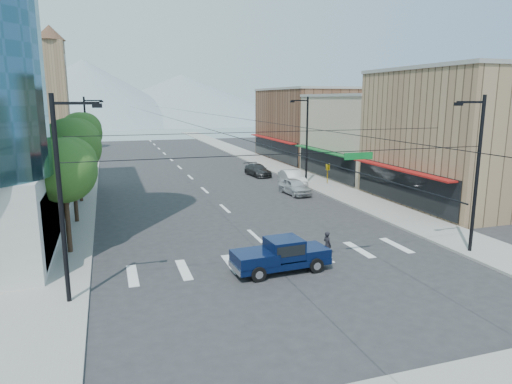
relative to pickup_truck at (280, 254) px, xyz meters
The scene contains 21 objects.
ground 1.14m from the pickup_truck, 19.17° to the left, with size 160.00×160.00×0.00m, color #28282B.
sidewalk_left 41.81m from the pickup_truck, 105.74° to the left, with size 4.00×120.00×0.15m, color gray.
sidewalk_right 42.18m from the pickup_truck, 72.53° to the left, with size 4.00×120.00×0.15m, color gray.
shop_near 23.51m from the pickup_truck, 26.34° to the left, with size 12.00×14.00×11.00m, color #8C6B4C.
shop_mid 32.05m from the pickup_truck, 49.55° to the left, with size 12.00×14.00×9.00m, color tan.
shop_far 45.41m from the pickup_truck, 62.82° to the left, with size 12.00×18.00×10.00m, color brown.
clock_tower 64.95m from the pickup_truck, 104.28° to the left, with size 4.80×4.80×20.40m.
mountain_left 151.25m from the pickup_truck, 95.45° to the left, with size 80.00×80.00×22.00m, color gray.
mountain_right 161.76m from the pickup_truck, 82.65° to the left, with size 90.00×90.00×18.00m, color gray.
tree_near 12.85m from the pickup_truck, 148.71° to the left, with size 3.65×3.64×6.71m.
tree_midnear 17.55m from the pickup_truck, 127.99° to the left, with size 4.09×4.09×7.52m.
tree_midfar 23.20m from the pickup_truck, 117.12° to the left, with size 3.65×3.64×6.71m.
tree_far 29.62m from the pickup_truck, 110.85° to the left, with size 4.09×4.09×7.52m.
signal_rig 3.91m from the pickup_truck, 42.06° to the right, with size 21.80×0.20×9.00m.
lamp_pole_nw 32.10m from the pickup_truck, 108.31° to the left, with size 2.00×0.25×9.00m.
lamp_pole_ne 25.27m from the pickup_truck, 63.00° to the left, with size 2.00×0.25×9.00m.
pickup_truck is the anchor object (origin of this frame).
pedestrian 3.30m from the pickup_truck, 16.82° to the left, with size 0.57×0.38×1.57m, color black.
parked_car_near 19.55m from the pickup_truck, 65.01° to the left, with size 1.74×4.34×1.48m, color #BCBDC1.
parked_car_mid 23.64m from the pickup_truck, 65.91° to the left, with size 1.69×4.86×1.60m, color silver.
parked_car_far 29.87m from the pickup_truck, 73.95° to the left, with size 1.90×4.68×1.36m, color #2A2B2D.
Camera 1 is at (-8.81, -21.09, 8.77)m, focal length 32.00 mm.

